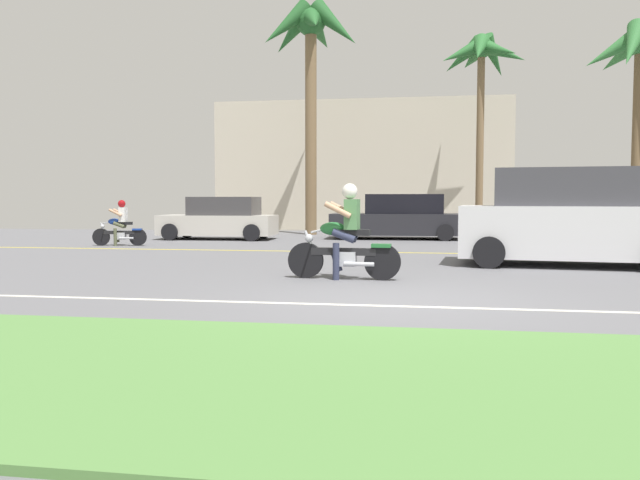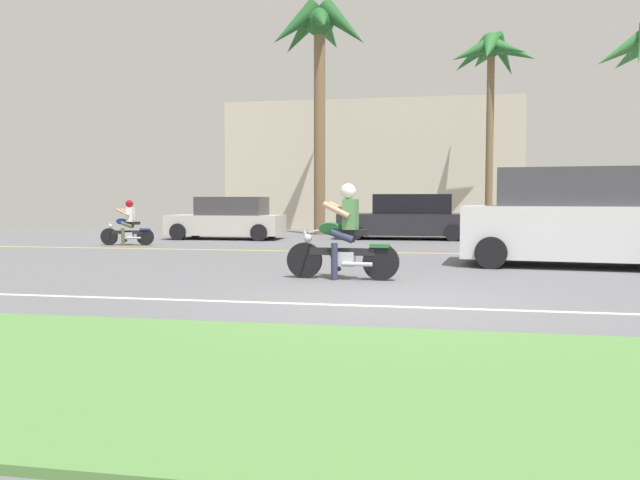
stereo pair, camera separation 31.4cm
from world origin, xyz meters
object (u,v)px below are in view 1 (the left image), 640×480
object	(u,v)px
motorcyclist	(345,239)
motorcyclist_distant	(120,226)
suv_nearby	(570,219)
parked_car_1	(399,218)
palm_tree_0	(310,43)
palm_tree_1	(481,62)
parked_car_0	(220,219)

from	to	relation	value
motorcyclist	motorcyclist_distant	distance (m)	10.12
suv_nearby	parked_car_1	world-z (taller)	suv_nearby
palm_tree_0	palm_tree_1	bearing A→B (deg)	7.37
parked_car_1	parked_car_0	bearing A→B (deg)	-168.50
palm_tree_0	motorcyclist	bearing A→B (deg)	-77.28
parked_car_1	palm_tree_1	size ratio (longest dim) A/B	0.59
motorcyclist	parked_car_0	world-z (taller)	motorcyclist
parked_car_1	motorcyclist_distant	bearing A→B (deg)	-150.42
motorcyclist	suv_nearby	size ratio (longest dim) A/B	0.42
palm_tree_0	suv_nearby	bearing A→B (deg)	-54.76
parked_car_0	palm_tree_0	world-z (taller)	palm_tree_0
parked_car_1	palm_tree_1	bearing A→B (deg)	45.38
motorcyclist_distant	parked_car_1	bearing A→B (deg)	29.58
palm_tree_0	palm_tree_1	size ratio (longest dim) A/B	1.16
motorcyclist	parked_car_1	bearing A→B (deg)	87.62
suv_nearby	parked_car_0	bearing A→B (deg)	144.45
suv_nearby	palm_tree_1	bearing A→B (deg)	94.74
palm_tree_0	motorcyclist_distant	bearing A→B (deg)	-124.00
motorcyclist	motorcyclist_distant	xyz separation A→B (m)	(-7.54, 6.75, -0.13)
palm_tree_1	motorcyclist_distant	bearing A→B (deg)	-145.51
parked_car_0	motorcyclist	bearing A→B (deg)	-61.13
palm_tree_0	parked_car_0	bearing A→B (deg)	-126.85
parked_car_0	palm_tree_1	size ratio (longest dim) A/B	0.51
parked_car_0	motorcyclist_distant	size ratio (longest dim) A/B	2.42
motorcyclist	palm_tree_0	world-z (taller)	palm_tree_0
suv_nearby	palm_tree_1	distance (m)	12.59
palm_tree_1	motorcyclist_distant	world-z (taller)	palm_tree_1
palm_tree_1	suv_nearby	bearing A→B (deg)	-85.26
motorcyclist	parked_car_0	distance (m)	11.50
motorcyclist	palm_tree_0	bearing A→B (deg)	102.72
palm_tree_0	parked_car_1	bearing A→B (deg)	-31.40
palm_tree_1	parked_car_0	bearing A→B (deg)	-154.89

